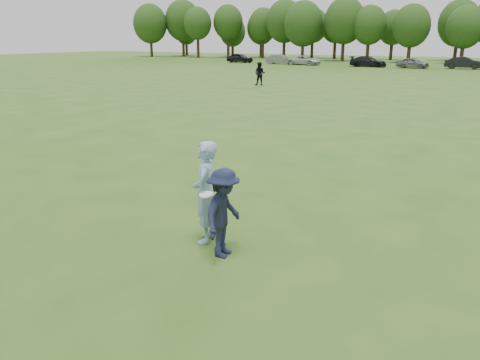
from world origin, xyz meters
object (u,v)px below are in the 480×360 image
at_px(car_f, 464,63).
at_px(car_d, 368,62).
at_px(defender, 224,213).
at_px(car_b, 280,59).
at_px(player_far_a, 260,74).
at_px(car_a, 240,58).
at_px(car_e, 413,63).
at_px(car_c, 305,60).
at_px(thrower, 205,192).

bearing_deg(car_f, car_d, 100.47).
bearing_deg(defender, car_b, 18.80).
height_order(player_far_a, car_f, player_far_a).
bearing_deg(car_d, player_far_a, 176.97).
xyz_separation_m(car_a, car_e, (26.73, -1.59, -0.04)).
distance_m(car_a, car_e, 26.78).
height_order(car_c, car_e, car_e).
height_order(defender, car_f, defender).
height_order(thrower, player_far_a, thrower).
height_order(thrower, car_c, thrower).
bearing_deg(player_far_a, car_d, 79.66).
bearing_deg(car_c, car_d, -85.32).
distance_m(player_far_a, car_b, 33.38).
xyz_separation_m(player_far_a, car_a, (-19.50, 31.56, -0.23)).
height_order(thrower, car_a, thrower).
relative_size(thrower, player_far_a, 1.06).
bearing_deg(player_far_a, car_b, 103.67).
relative_size(thrower, car_a, 0.47).
bearing_deg(car_a, thrower, -148.85).
xyz_separation_m(player_far_a, car_c, (-7.97, 30.41, -0.29)).
distance_m(thrower, defender, 0.79).
bearing_deg(player_far_a, car_f, 59.67).
relative_size(player_far_a, car_c, 0.40).
relative_size(car_a, car_b, 1.01).
xyz_separation_m(thrower, defender, (0.65, -0.40, -0.17)).
bearing_deg(car_a, car_e, -90.81).
xyz_separation_m(car_a, car_d, (20.85, -1.38, -0.02)).
bearing_deg(car_e, car_b, 94.63).
bearing_deg(car_c, car_b, 87.24).
xyz_separation_m(thrower, car_a, (-32.74, 60.18, -0.28)).
xyz_separation_m(car_d, car_e, (5.88, -0.21, -0.02)).
distance_m(thrower, car_b, 64.90).
xyz_separation_m(thrower, car_e, (-6.01, 58.59, -0.32)).
bearing_deg(car_f, car_e, 109.67).
bearing_deg(car_f, thrower, -177.23).
xyz_separation_m(car_b, car_d, (13.56, -0.90, 0.01)).
bearing_deg(thrower, car_a, -172.47).
bearing_deg(player_far_a, thrower, -72.93).
distance_m(defender, car_e, 59.36).
bearing_deg(car_e, player_far_a, 174.32).
bearing_deg(thrower, player_far_a, -176.19).
bearing_deg(car_f, player_far_a, 160.17).
relative_size(defender, car_f, 0.37).
bearing_deg(defender, player_far_a, 20.91).
xyz_separation_m(thrower, car_d, (-11.89, 58.80, -0.30)).
height_order(car_a, car_f, car_f).
distance_m(defender, car_b, 65.52).
bearing_deg(car_c, thrower, -154.10).
bearing_deg(car_c, car_e, -85.55).
bearing_deg(car_b, car_c, -101.63).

